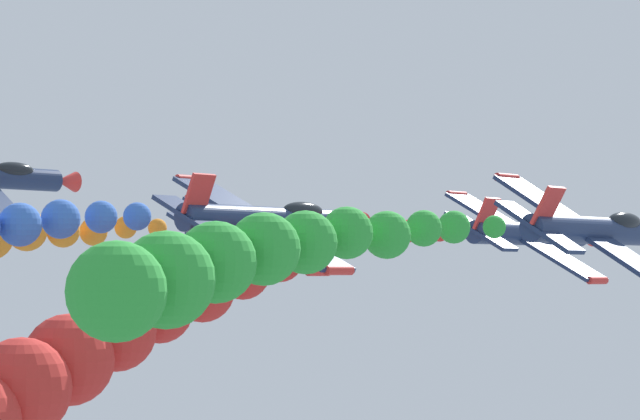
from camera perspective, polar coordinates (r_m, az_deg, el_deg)
airplane_lead at (r=69.62m, az=8.51°, el=-0.94°), size 8.63×10.35×4.77m
smoke_trail_lead at (r=48.69m, az=-8.42°, el=-5.32°), size 4.37×27.85×8.56m
airplane_left_inner at (r=69.25m, az=-2.27°, el=-0.88°), size 8.89×10.35×4.20m
airplane_right_inner at (r=57.60m, az=11.13°, el=-0.80°), size 8.39×10.35×5.21m
smoke_trail_right_inner at (r=40.06m, az=-3.50°, el=-2.12°), size 4.00×20.60×3.97m
airplane_left_outer at (r=56.56m, az=-1.96°, el=-0.40°), size 8.85×10.35×4.28m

